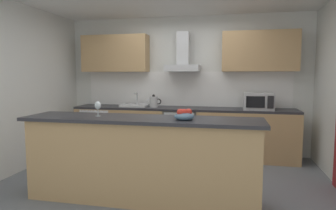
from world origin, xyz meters
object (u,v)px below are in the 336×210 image
at_px(sink, 135,105).
at_px(microwave, 258,101).
at_px(wine_glass, 98,106).
at_px(refrigerator, 100,130).
at_px(range_hood, 183,59).
at_px(kettle, 154,102).
at_px(oven, 182,131).
at_px(fruit_bowl, 184,116).

bearing_deg(sink, microwave, -1.00).
bearing_deg(wine_glass, microwave, 45.08).
distance_m(refrigerator, range_hood, 2.11).
bearing_deg(microwave, refrigerator, 179.51).
relative_size(sink, wine_glass, 2.81).
bearing_deg(kettle, wine_glass, -94.43).
relative_size(oven, range_hood, 1.11).
xyz_separation_m(oven, range_hood, (0.00, 0.13, 1.33)).
xyz_separation_m(refrigerator, kettle, (1.09, -0.03, 0.58)).
height_order(microwave, fruit_bowl, microwave).
distance_m(oven, sink, 1.01).
bearing_deg(wine_glass, range_hood, 72.76).
height_order(kettle, range_hood, range_hood).
bearing_deg(microwave, fruit_bowl, -114.49).
distance_m(microwave, wine_glass, 2.86).
height_order(sink, range_hood, range_hood).
xyz_separation_m(refrigerator, wine_glass, (0.94, -2.05, 0.70)).
relative_size(sink, fruit_bowl, 2.27).
height_order(kettle, fruit_bowl, kettle).
xyz_separation_m(microwave, fruit_bowl, (-0.95, -2.09, 0.00)).
bearing_deg(oven, fruit_bowl, -79.66).
height_order(oven, kettle, kettle).
xyz_separation_m(sink, kettle, (0.38, -0.04, 0.08)).
relative_size(oven, microwave, 1.60).
xyz_separation_m(kettle, wine_glass, (-0.16, -2.02, 0.12)).
bearing_deg(range_hood, fruit_bowl, -80.25).
xyz_separation_m(kettle, range_hood, (0.52, 0.16, 0.78)).
distance_m(microwave, sink, 2.24).
distance_m(refrigerator, kettle, 1.24).
relative_size(microwave, fruit_bowl, 2.27).
relative_size(refrigerator, fruit_bowl, 3.86).
bearing_deg(sink, kettle, -6.76).
relative_size(oven, sink, 1.60).
distance_m(refrigerator, wine_glass, 2.36).
height_order(range_hood, fruit_bowl, range_hood).
distance_m(microwave, range_hood, 1.54).
bearing_deg(range_hood, kettle, -162.57).
relative_size(range_hood, wine_glass, 4.05).
distance_m(oven, wine_glass, 2.26).
bearing_deg(fruit_bowl, refrigerator, 133.35).
bearing_deg(refrigerator, kettle, -1.62).
relative_size(oven, fruit_bowl, 3.64).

